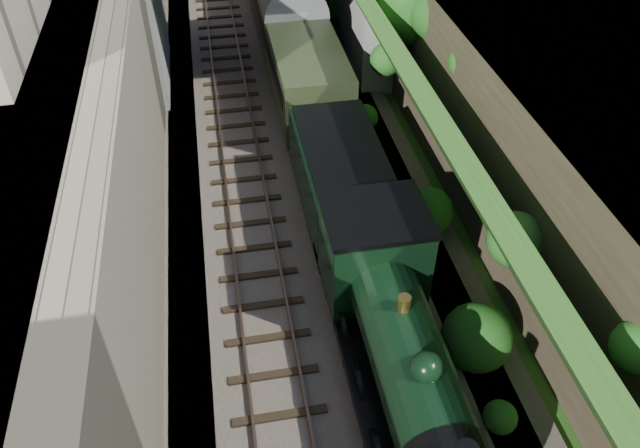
# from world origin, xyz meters

# --- Properties ---
(trackbed) EXTENTS (10.00, 90.00, 0.20)m
(trackbed) POSITION_xyz_m (0.00, 20.00, 0.10)
(trackbed) COLOR #473F38
(trackbed) RESTS_ON ground
(retaining_wall) EXTENTS (1.00, 90.00, 7.00)m
(retaining_wall) POSITION_xyz_m (-5.50, 20.00, 3.50)
(retaining_wall) COLOR #756B56
(retaining_wall) RESTS_ON ground
(street_plateau_left) EXTENTS (6.00, 90.00, 7.00)m
(street_plateau_left) POSITION_xyz_m (-9.00, 20.00, 3.50)
(street_plateau_left) COLOR #262628
(street_plateau_left) RESTS_ON ground
(street_plateau_right) EXTENTS (8.00, 90.00, 6.25)m
(street_plateau_right) POSITION_xyz_m (9.50, 20.00, 3.12)
(street_plateau_right) COLOR #262628
(street_plateau_right) RESTS_ON ground
(embankment_slope) EXTENTS (4.72, 90.00, 6.62)m
(embankment_slope) POSITION_xyz_m (5.02, 17.73, 2.77)
(embankment_slope) COLOR #1E4714
(embankment_slope) RESTS_ON ground
(track_left) EXTENTS (2.50, 90.00, 0.20)m
(track_left) POSITION_xyz_m (-2.00, 20.00, 0.25)
(track_left) COLOR black
(track_left) RESTS_ON trackbed
(track_right) EXTENTS (2.50, 90.00, 0.20)m
(track_right) POSITION_xyz_m (1.20, 20.00, 0.25)
(track_right) COLOR black
(track_right) RESTS_ON trackbed
(tree) EXTENTS (3.60, 3.80, 6.60)m
(tree) POSITION_xyz_m (5.91, 19.84, 4.65)
(tree) COLOR black
(tree) RESTS_ON ground
(locomotive) EXTENTS (3.10, 10.22, 3.83)m
(locomotive) POSITION_xyz_m (1.20, 4.90, 1.89)
(locomotive) COLOR black
(locomotive) RESTS_ON trackbed
(tender) EXTENTS (2.70, 6.00, 3.05)m
(tender) POSITION_xyz_m (1.20, 12.26, 1.62)
(tender) COLOR black
(tender) RESTS_ON trackbed
(coach_front) EXTENTS (2.90, 18.00, 3.70)m
(coach_front) POSITION_xyz_m (1.20, 24.86, 2.05)
(coach_front) COLOR black
(coach_front) RESTS_ON trackbed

